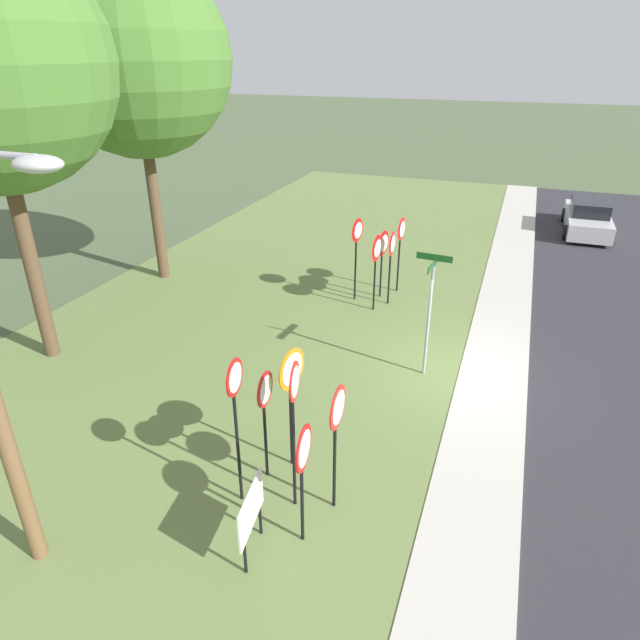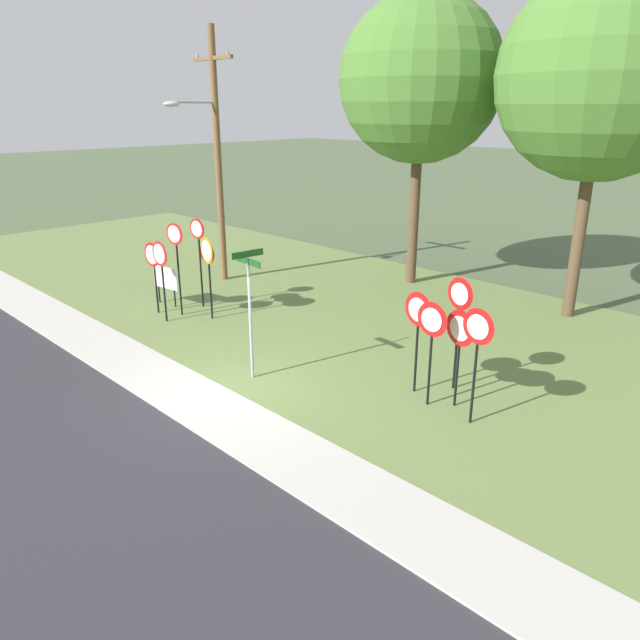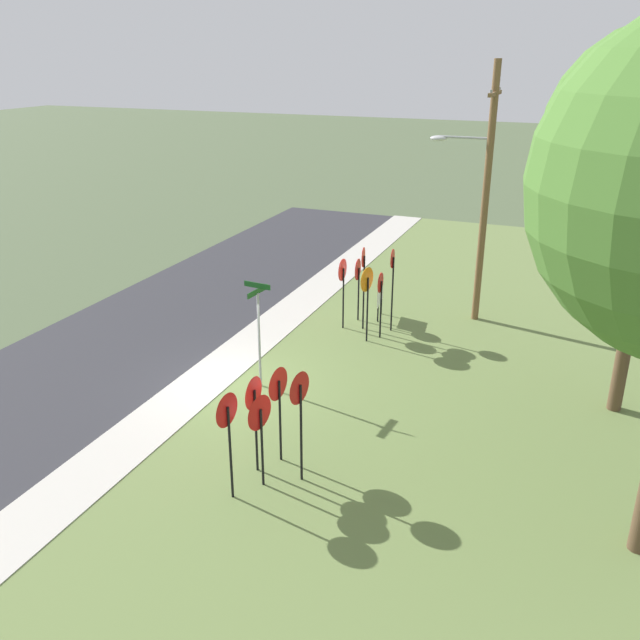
% 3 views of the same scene
% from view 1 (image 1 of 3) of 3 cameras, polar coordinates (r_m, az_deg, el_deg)
% --- Properties ---
extents(ground_plane, '(160.00, 160.00, 0.00)m').
position_cam_1_polar(ground_plane, '(14.07, 14.00, -5.51)').
color(ground_plane, '#4C5B3D').
extents(sidewalk_strip, '(44.00, 1.60, 0.06)m').
position_cam_1_polar(sidewalk_strip, '(14.04, 17.25, -5.91)').
color(sidewalk_strip, '#BCB7AD').
rests_on(sidewalk_strip, ground_plane).
extents(grass_median, '(44.00, 12.00, 0.04)m').
position_cam_1_polar(grass_median, '(15.58, -8.32, -1.60)').
color(grass_median, olive).
rests_on(grass_median, ground_plane).
extents(stop_sign_near_left, '(0.65, 0.14, 2.85)m').
position_cam_1_polar(stop_sign_near_left, '(8.93, -2.66, -8.89)').
color(stop_sign_near_left, black).
rests_on(stop_sign_near_left, grass_median).
extents(stop_sign_near_right, '(0.74, 0.09, 2.44)m').
position_cam_1_polar(stop_sign_near_right, '(9.05, 1.75, -10.44)').
color(stop_sign_near_right, black).
rests_on(stop_sign_near_right, grass_median).
extents(stop_sign_far_left, '(0.63, 0.11, 2.84)m').
position_cam_1_polar(stop_sign_far_left, '(9.14, -8.63, -8.48)').
color(stop_sign_far_left, black).
rests_on(stop_sign_far_left, grass_median).
extents(stop_sign_far_center, '(0.74, 0.11, 2.22)m').
position_cam_1_polar(stop_sign_far_center, '(8.57, -1.73, -14.27)').
color(stop_sign_far_center, black).
rests_on(stop_sign_far_center, grass_median).
extents(stop_sign_far_right, '(0.65, 0.10, 2.22)m').
position_cam_1_polar(stop_sign_far_right, '(9.82, -5.64, -8.54)').
color(stop_sign_far_right, black).
rests_on(stop_sign_far_right, grass_median).
extents(stop_sign_center_tall, '(0.78, 0.17, 2.50)m').
position_cam_1_polar(stop_sign_center_tall, '(9.93, -2.93, -6.41)').
color(stop_sign_center_tall, black).
rests_on(stop_sign_center_tall, grass_median).
extents(yield_sign_near_left, '(0.78, 0.13, 2.34)m').
position_cam_1_polar(yield_sign_near_left, '(16.34, 5.84, 6.64)').
color(yield_sign_near_left, black).
rests_on(yield_sign_near_left, grass_median).
extents(yield_sign_near_right, '(0.75, 0.10, 2.32)m').
position_cam_1_polar(yield_sign_near_right, '(16.82, 7.38, 7.06)').
color(yield_sign_near_right, black).
rests_on(yield_sign_near_right, grass_median).
extents(yield_sign_far_left, '(0.78, 0.19, 2.17)m').
position_cam_1_polar(yield_sign_far_left, '(17.34, 6.51, 7.28)').
color(yield_sign_far_left, black).
rests_on(yield_sign_far_left, grass_median).
extents(yield_sign_far_right, '(0.72, 0.16, 2.62)m').
position_cam_1_polar(yield_sign_far_right, '(16.94, 3.84, 8.20)').
color(yield_sign_far_right, black).
rests_on(yield_sign_far_right, grass_median).
extents(yield_sign_center, '(0.74, 0.12, 2.45)m').
position_cam_1_polar(yield_sign_center, '(17.78, 8.32, 8.42)').
color(yield_sign_center, black).
rests_on(yield_sign_center, grass_median).
extents(street_name_post, '(0.96, 0.81, 3.06)m').
position_cam_1_polar(street_name_post, '(13.07, 11.19, 1.46)').
color(street_name_post, '#9EA0A8').
rests_on(street_name_post, grass_median).
extents(notice_board, '(1.09, 0.19, 1.25)m').
position_cam_1_polar(notice_board, '(8.98, -7.06, -18.96)').
color(notice_board, black).
rests_on(notice_board, grass_median).
extents(oak_tree_right, '(5.67, 5.67, 9.69)m').
position_cam_1_polar(oak_tree_right, '(18.89, -18.34, 23.98)').
color(oak_tree_right, brown).
rests_on(oak_tree_right, grass_median).
extents(parked_sedan_distant, '(4.58, 1.91, 1.39)m').
position_cam_1_polar(parked_sedan_distant, '(26.87, 25.74, 9.46)').
color(parked_sedan_distant, silver).
rests_on(parked_sedan_distant, road_asphalt).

